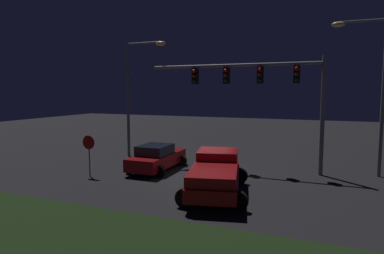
{
  "coord_description": "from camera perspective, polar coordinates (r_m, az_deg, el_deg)",
  "views": [
    {
      "loc": [
        5.97,
        -16.58,
        4.58
      ],
      "look_at": [
        -1.5,
        1.65,
        2.48
      ],
      "focal_mm": 31.39,
      "sensor_mm": 36.0,
      "label": 1
    }
  ],
  "objects": [
    {
      "name": "car_sedan",
      "position": [
        19.7,
        -6.03,
        -5.19
      ],
      "size": [
        2.53,
        4.43,
        1.51
      ],
      "rotation": [
        0.0,
        0.0,
        1.59
      ],
      "color": "maroon",
      "rests_on": "ground_plane"
    },
    {
      "name": "stop_sign",
      "position": [
        18.91,
        -17.12,
        -3.37
      ],
      "size": [
        0.76,
        0.08,
        2.23
      ],
      "color": "slate",
      "rests_on": "ground_plane"
    },
    {
      "name": "traffic_signal_gantry",
      "position": [
        19.69,
        11.59,
        7.27
      ],
      "size": [
        10.32,
        0.56,
        6.5
      ],
      "color": "slate",
      "rests_on": "ground_plane"
    },
    {
      "name": "pickup_truck",
      "position": [
        15.19,
        4.08,
        -7.57
      ],
      "size": [
        3.7,
        5.72,
        1.8
      ],
      "rotation": [
        0.0,
        0.0,
        1.8
      ],
      "color": "maroon",
      "rests_on": "ground_plane"
    },
    {
      "name": "ground_plane",
      "position": [
        18.21,
        2.42,
        -8.49
      ],
      "size": [
        80.0,
        80.0,
        0.0
      ],
      "primitive_type": "plane",
      "color": "black"
    },
    {
      "name": "street_lamp_right",
      "position": [
        20.34,
        28.33,
        7.39
      ],
      "size": [
        2.79,
        0.44,
        8.43
      ],
      "color": "slate",
      "rests_on": "ground_plane"
    },
    {
      "name": "street_lamp_left",
      "position": [
        23.52,
        -9.55,
        7.19
      ],
      "size": [
        3.05,
        0.44,
        7.96
      ],
      "color": "slate",
      "rests_on": "ground_plane"
    },
    {
      "name": "grass_median",
      "position": [
        10.74,
        -14.9,
        -19.08
      ],
      "size": [
        20.14,
        5.17,
        0.1
      ],
      "primitive_type": "cube",
      "color": "black",
      "rests_on": "ground_plane"
    }
  ]
}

